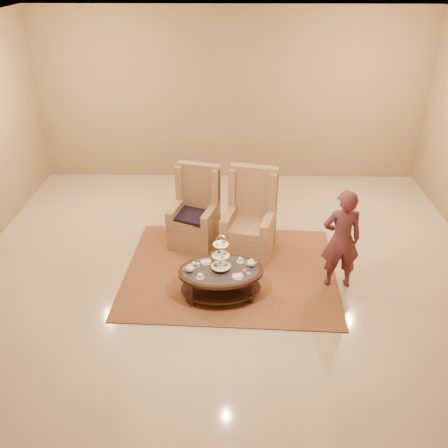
{
  "coord_description": "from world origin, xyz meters",
  "views": [
    {
      "loc": [
        0.07,
        -6.22,
        4.33
      ],
      "look_at": [
        -0.06,
        0.2,
        0.84
      ],
      "focal_mm": 40.0,
      "sensor_mm": 36.0,
      "label": 1
    }
  ],
  "objects_px": {
    "tea_table": "(221,274)",
    "person": "(341,240)",
    "armchair_left": "(195,217)",
    "armchair_right": "(250,225)"
  },
  "relations": [
    {
      "from": "tea_table",
      "to": "armchair_right",
      "type": "distance_m",
      "value": 1.33
    },
    {
      "from": "tea_table",
      "to": "armchair_left",
      "type": "relative_size",
      "value": 0.96
    },
    {
      "from": "tea_table",
      "to": "person",
      "type": "distance_m",
      "value": 1.78
    },
    {
      "from": "armchair_left",
      "to": "armchair_right",
      "type": "relative_size",
      "value": 0.94
    },
    {
      "from": "tea_table",
      "to": "person",
      "type": "relative_size",
      "value": 0.83
    },
    {
      "from": "armchair_left",
      "to": "person",
      "type": "xyz_separation_m",
      "value": [
        2.17,
        -1.25,
        0.32
      ]
    },
    {
      "from": "tea_table",
      "to": "armchair_left",
      "type": "distance_m",
      "value": 1.63
    },
    {
      "from": "tea_table",
      "to": "armchair_left",
      "type": "bearing_deg",
      "value": 100.64
    },
    {
      "from": "armchair_right",
      "to": "person",
      "type": "xyz_separation_m",
      "value": [
        1.26,
        -0.94,
        0.29
      ]
    },
    {
      "from": "tea_table",
      "to": "armchair_right",
      "type": "xyz_separation_m",
      "value": [
        0.44,
        1.25,
        0.11
      ]
    }
  ]
}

